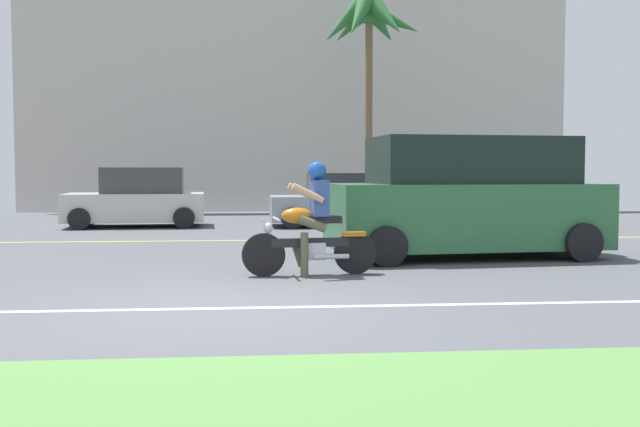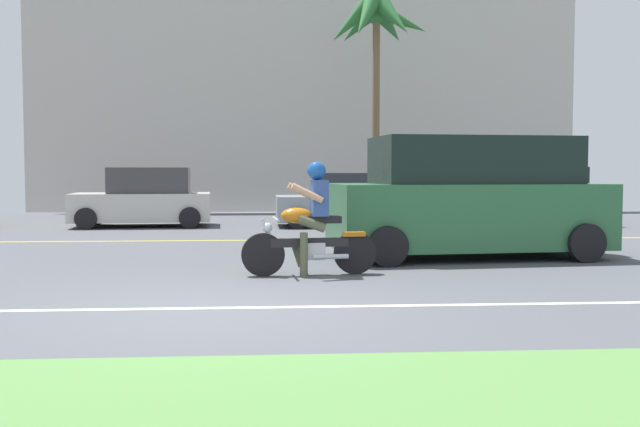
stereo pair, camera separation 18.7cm
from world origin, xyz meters
name	(u,v)px [view 2 (the right image)]	position (x,y,z in m)	size (l,w,h in m)	color
ground	(229,273)	(0.00, 3.00, -0.02)	(56.00, 30.00, 0.04)	#4C4F54
lane_line_near	(214,308)	(0.00, 0.08, 0.00)	(50.40, 0.12, 0.01)	silver
lane_line_far	(241,240)	(0.00, 7.81, 0.00)	(50.40, 0.12, 0.01)	yellow
motorcyclist	(311,227)	(1.19, 2.51, 0.69)	(1.95, 0.64, 1.63)	black
suv_nearby	(470,200)	(4.05, 4.47, 1.00)	(4.93, 2.51, 2.07)	#2D663D
parked_car_1	(144,199)	(-2.76, 12.02, 0.74)	(3.75, 2.20, 1.59)	beige
parked_car_2	(348,201)	(2.74, 11.75, 0.68)	(3.78, 2.06, 1.44)	#8C939E
parked_car_3	(528,198)	(7.66, 11.53, 0.75)	(4.29, 2.13, 1.61)	#2D663D
palm_tree_0	(377,28)	(4.14, 16.07, 6.19)	(3.47, 3.15, 7.29)	brown
building_far	(303,100)	(1.95, 21.00, 4.30)	(20.28, 4.00, 8.61)	#BCB7AD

